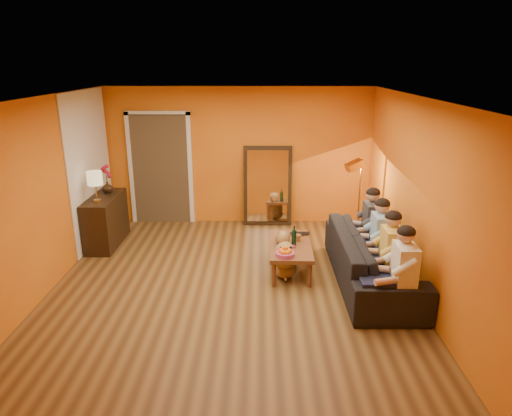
{
  "coord_description": "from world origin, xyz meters",
  "views": [
    {
      "loc": [
        0.42,
        -5.8,
        3.04
      ],
      "look_at": [
        0.35,
        0.5,
        1.0
      ],
      "focal_mm": 32.0,
      "sensor_mm": 36.0,
      "label": 1
    }
  ],
  "objects_px": {
    "person_far_left": "(404,274)",
    "person_mid_right": "(381,240)",
    "tumbler": "(298,238)",
    "vase": "(108,187)",
    "laptop": "(300,235)",
    "mirror_frame": "(268,186)",
    "sofa": "(372,258)",
    "coffee_table": "(290,257)",
    "floor_lamp": "(359,203)",
    "person_far_right": "(372,226)",
    "sideboard": "(106,221)",
    "table_lamp": "(96,187)",
    "dog": "(285,254)",
    "person_mid_left": "(391,255)",
    "wine_bottle": "(294,236)"
  },
  "relations": [
    {
      "from": "person_far_left",
      "to": "person_mid_right",
      "type": "bearing_deg",
      "value": 90.0
    },
    {
      "from": "tumbler",
      "to": "vase",
      "type": "xyz_separation_m",
      "value": [
        -3.22,
        1.14,
        0.48
      ]
    },
    {
      "from": "laptop",
      "to": "mirror_frame",
      "type": "bearing_deg",
      "value": 102.85
    },
    {
      "from": "sofa",
      "to": "person_far_left",
      "type": "distance_m",
      "value": 1.04
    },
    {
      "from": "coffee_table",
      "to": "floor_lamp",
      "type": "bearing_deg",
      "value": 42.8
    },
    {
      "from": "coffee_table",
      "to": "person_far_right",
      "type": "relative_size",
      "value": 1.0
    },
    {
      "from": "sofa",
      "to": "laptop",
      "type": "xyz_separation_m",
      "value": [
        -0.96,
        0.74,
        0.07
      ]
    },
    {
      "from": "person_far_left",
      "to": "laptop",
      "type": "xyz_separation_m",
      "value": [
        -1.09,
        1.74,
        -0.18
      ]
    },
    {
      "from": "person_far_right",
      "to": "person_mid_right",
      "type": "bearing_deg",
      "value": -90.0
    },
    {
      "from": "mirror_frame",
      "to": "sideboard",
      "type": "bearing_deg",
      "value": -158.84
    },
    {
      "from": "sideboard",
      "to": "floor_lamp",
      "type": "height_order",
      "value": "floor_lamp"
    },
    {
      "from": "mirror_frame",
      "to": "table_lamp",
      "type": "distance_m",
      "value": 3.13
    },
    {
      "from": "sideboard",
      "to": "person_mid_right",
      "type": "relative_size",
      "value": 0.97
    },
    {
      "from": "coffee_table",
      "to": "person_far_right",
      "type": "distance_m",
      "value": 1.35
    },
    {
      "from": "laptop",
      "to": "table_lamp",
      "type": "bearing_deg",
      "value": 170.79
    },
    {
      "from": "mirror_frame",
      "to": "laptop",
      "type": "relative_size",
      "value": 4.81
    },
    {
      "from": "person_far_right",
      "to": "tumbler",
      "type": "relative_size",
      "value": 11.23
    },
    {
      "from": "table_lamp",
      "to": "sofa",
      "type": "height_order",
      "value": "table_lamp"
    },
    {
      "from": "coffee_table",
      "to": "dog",
      "type": "height_order",
      "value": "dog"
    },
    {
      "from": "floor_lamp",
      "to": "person_far_left",
      "type": "relative_size",
      "value": 1.18
    },
    {
      "from": "sofa",
      "to": "dog",
      "type": "bearing_deg",
      "value": 80.32
    },
    {
      "from": "person_mid_right",
      "to": "laptop",
      "type": "relative_size",
      "value": 3.86
    },
    {
      "from": "sideboard",
      "to": "coffee_table",
      "type": "distance_m",
      "value": 3.27
    },
    {
      "from": "person_far_left",
      "to": "person_mid_left",
      "type": "xyz_separation_m",
      "value": [
        0.0,
        0.55,
        0.0
      ]
    },
    {
      "from": "person_mid_right",
      "to": "tumbler",
      "type": "xyz_separation_m",
      "value": [
        -1.15,
        0.41,
        -0.14
      ]
    },
    {
      "from": "table_lamp",
      "to": "laptop",
      "type": "height_order",
      "value": "table_lamp"
    },
    {
      "from": "mirror_frame",
      "to": "person_mid_right",
      "type": "relative_size",
      "value": 1.25
    },
    {
      "from": "laptop",
      "to": "vase",
      "type": "xyz_separation_m",
      "value": [
        -3.28,
        0.91,
        0.52
      ]
    },
    {
      "from": "person_far_left",
      "to": "person_mid_right",
      "type": "height_order",
      "value": "same"
    },
    {
      "from": "floor_lamp",
      "to": "mirror_frame",
      "type": "bearing_deg",
      "value": 131.76
    },
    {
      "from": "person_mid_right",
      "to": "person_far_right",
      "type": "xyz_separation_m",
      "value": [
        0.0,
        0.55,
        0.0
      ]
    },
    {
      "from": "person_mid_right",
      "to": "wine_bottle",
      "type": "relative_size",
      "value": 3.94
    },
    {
      "from": "sideboard",
      "to": "sofa",
      "type": "bearing_deg",
      "value": -18.17
    },
    {
      "from": "person_mid_left",
      "to": "person_far_right",
      "type": "height_order",
      "value": "same"
    },
    {
      "from": "person_mid_right",
      "to": "vase",
      "type": "distance_m",
      "value": 4.65
    },
    {
      "from": "mirror_frame",
      "to": "dog",
      "type": "bearing_deg",
      "value": -84.35
    },
    {
      "from": "wine_bottle",
      "to": "tumbler",
      "type": "relative_size",
      "value": 2.85
    },
    {
      "from": "tumbler",
      "to": "person_far_right",
      "type": "bearing_deg",
      "value": 7.2
    },
    {
      "from": "vase",
      "to": "table_lamp",
      "type": "bearing_deg",
      "value": -90.0
    },
    {
      "from": "mirror_frame",
      "to": "vase",
      "type": "relative_size",
      "value": 7.52
    },
    {
      "from": "person_far_right",
      "to": "sofa",
      "type": "bearing_deg",
      "value": -101.31
    },
    {
      "from": "dog",
      "to": "vase",
      "type": "height_order",
      "value": "vase"
    },
    {
      "from": "table_lamp",
      "to": "tumbler",
      "type": "height_order",
      "value": "table_lamp"
    },
    {
      "from": "person_far_left",
      "to": "person_mid_right",
      "type": "relative_size",
      "value": 1.0
    },
    {
      "from": "coffee_table",
      "to": "floor_lamp",
      "type": "relative_size",
      "value": 0.85
    },
    {
      "from": "floor_lamp",
      "to": "person_mid_right",
      "type": "xyz_separation_m",
      "value": [
        0.03,
        -1.4,
        -0.11
      ]
    },
    {
      "from": "coffee_table",
      "to": "wine_bottle",
      "type": "height_order",
      "value": "wine_bottle"
    },
    {
      "from": "mirror_frame",
      "to": "vase",
      "type": "bearing_deg",
      "value": -163.43
    },
    {
      "from": "person_mid_right",
      "to": "dog",
      "type": "bearing_deg",
      "value": 175.4
    },
    {
      "from": "person_mid_left",
      "to": "wine_bottle",
      "type": "xyz_separation_m",
      "value": [
        -1.22,
        0.79,
        -0.03
      ]
    }
  ]
}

